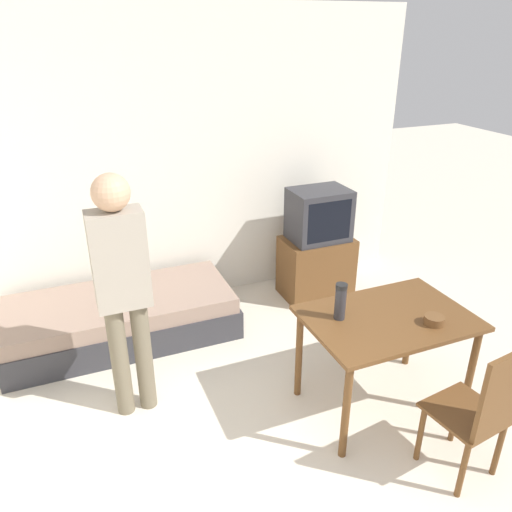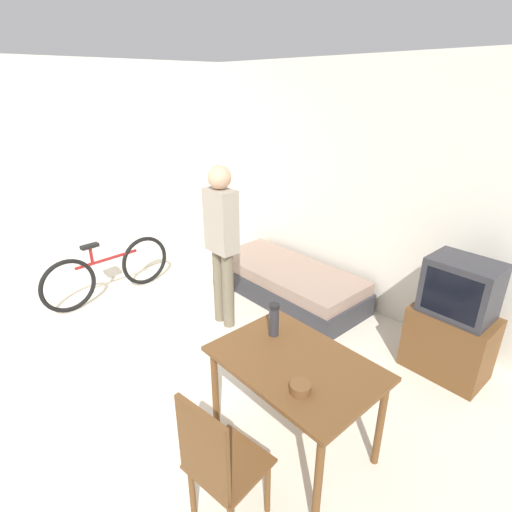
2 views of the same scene
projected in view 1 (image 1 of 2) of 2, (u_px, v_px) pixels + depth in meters
The scene contains 8 objects.
wall_back at pixel (131, 169), 4.39m from camera, with size 5.46×0.06×2.70m.
daybed at pixel (122, 318), 4.32m from camera, with size 1.94×0.85×0.40m.
tv at pixel (317, 247), 4.91m from camera, with size 0.68×0.45×1.11m.
dining_table at pixel (387, 328), 3.36m from camera, with size 1.10×0.76×0.74m.
wooden_chair at pixel (482, 409), 2.82m from camera, with size 0.45×0.45×0.96m.
person_standing at pixel (122, 283), 3.17m from camera, with size 0.34×0.23×1.73m.
thermos_flask at pixel (341, 300), 3.24m from camera, with size 0.08×0.08×0.25m.
mate_bowl at pixel (434, 320), 3.22m from camera, with size 0.13×0.13×0.06m.
Camera 1 is at (-0.62, -1.05, 2.50)m, focal length 35.00 mm.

